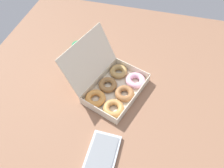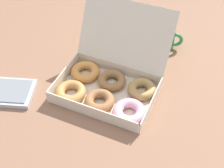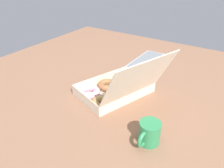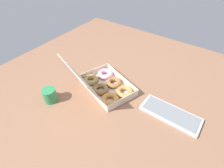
# 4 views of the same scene
# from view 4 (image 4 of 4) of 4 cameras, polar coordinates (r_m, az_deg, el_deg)

# --- Properties ---
(ground_plane) EXTENTS (1.80, 1.80, 0.02)m
(ground_plane) POSITION_cam_4_polar(r_m,az_deg,el_deg) (1.22, 1.14, -1.50)
(ground_plane) COLOR #8A6047
(donut_box) EXTENTS (0.45, 0.46, 0.27)m
(donut_box) POSITION_cam_4_polar(r_m,az_deg,el_deg) (1.18, -2.22, -0.40)
(donut_box) COLOR beige
(donut_box) RESTS_ON ground_plane
(keyboard) EXTENTS (0.35, 0.14, 0.02)m
(keyboard) POSITION_cam_4_polar(r_m,az_deg,el_deg) (1.10, 18.54, -9.25)
(keyboard) COLOR #B5BDC4
(keyboard) RESTS_ON ground_plane
(coffee_mug) EXTENTS (0.12, 0.08, 0.09)m
(coffee_mug) POSITION_cam_4_polar(r_m,az_deg,el_deg) (1.16, -19.77, -3.34)
(coffee_mug) COLOR #2D854F
(coffee_mug) RESTS_ON ground_plane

